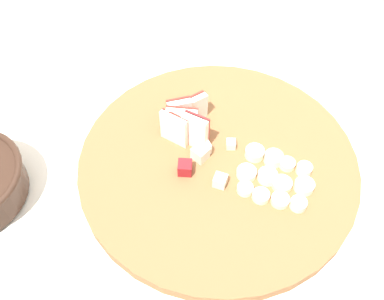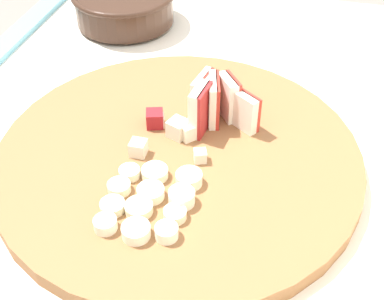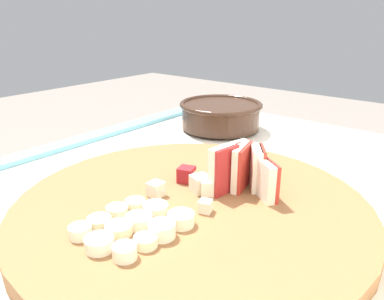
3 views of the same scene
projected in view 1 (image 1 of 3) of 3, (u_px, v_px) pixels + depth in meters
name	position (u px, v px, depth m)	size (l,w,h in m)	color
tiled_countertop	(239.00, 287.00, 0.98)	(1.18, 0.70, 0.87)	silver
tile_backsplash	(297.00, 99.00, 0.98)	(2.40, 0.04, 1.42)	silver
cutting_board	(218.00, 163.00, 0.66)	(0.43, 0.43, 0.02)	brown
apple_wedge_fan	(184.00, 121.00, 0.66)	(0.08, 0.09, 0.06)	#B22D23
apple_dice_pile	(201.00, 160.00, 0.64)	(0.08, 0.09, 0.02)	beige
banana_slice_rows	(275.00, 176.00, 0.62)	(0.11, 0.10, 0.02)	#F4EAC6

